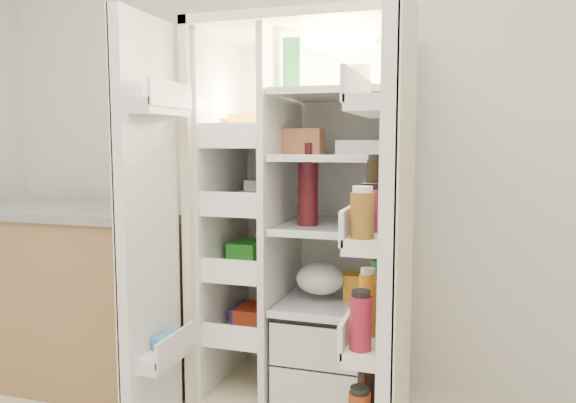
% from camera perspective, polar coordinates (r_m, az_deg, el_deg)
% --- Properties ---
extents(wall_back, '(4.00, 0.02, 2.70)m').
position_cam_1_polar(wall_back, '(2.94, 4.17, 7.81)').
color(wall_back, silver).
rests_on(wall_back, floor).
extents(refrigerator, '(0.92, 0.70, 1.80)m').
position_cam_1_polar(refrigerator, '(2.65, 2.35, -5.11)').
color(refrigerator, beige).
rests_on(refrigerator, floor).
extents(freezer_door, '(0.15, 0.40, 1.72)m').
position_cam_1_polar(freezer_door, '(2.28, -14.29, -3.42)').
color(freezer_door, silver).
rests_on(freezer_door, floor).
extents(fridge_door, '(0.17, 0.58, 1.72)m').
position_cam_1_polar(fridge_door, '(1.87, 10.76, -6.19)').
color(fridge_door, silver).
rests_on(fridge_door, floor).
extents(kitchen_counter, '(1.28, 0.68, 0.93)m').
position_cam_1_polar(kitchen_counter, '(3.14, -20.18, -8.92)').
color(kitchen_counter, '#956B4A').
rests_on(kitchen_counter, floor).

